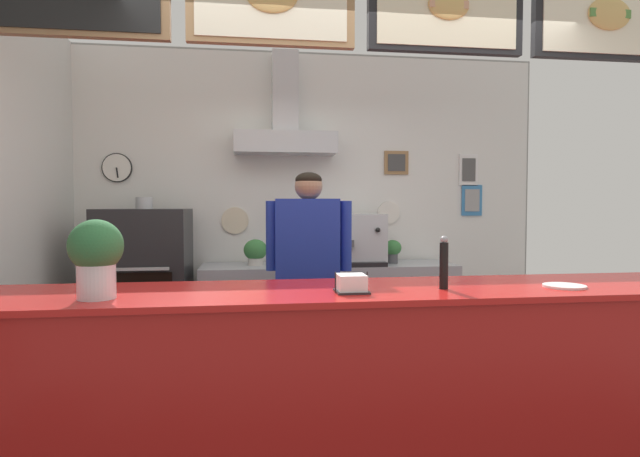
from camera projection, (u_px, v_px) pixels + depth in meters
name	position (u px, v px, depth m)	size (l,w,h in m)	color
back_wall_assembly	(311.00, 193.00, 4.92)	(4.51, 2.38, 2.93)	gray
service_counter	(368.00, 386.00, 2.67)	(3.97, 0.74, 1.03)	#B21916
back_prep_counter	(329.00, 314.00, 4.74)	(2.32, 0.61, 0.91)	#A3A5AD
pizza_oven	(146.00, 292.00, 4.39)	(0.73, 0.74, 1.52)	#232326
shop_worker	(309.00, 283.00, 3.64)	(0.60, 0.29, 1.69)	#232328
espresso_machine	(357.00, 240.00, 4.72)	(0.49, 0.47, 0.46)	silver
potted_rosemary	(393.00, 250.00, 4.79)	(0.16, 0.16, 0.22)	#4C4C51
potted_oregano	(255.00, 251.00, 4.63)	(0.21, 0.21, 0.23)	beige
basil_vase	(96.00, 257.00, 2.33)	(0.24, 0.24, 0.36)	silver
pepper_grinder	(444.00, 263.00, 2.61)	(0.04, 0.04, 0.27)	black
condiment_plate	(564.00, 286.00, 2.67)	(0.21, 0.21, 0.01)	white
napkin_holder	(351.00, 284.00, 2.51)	(0.17, 0.16, 0.10)	#262628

